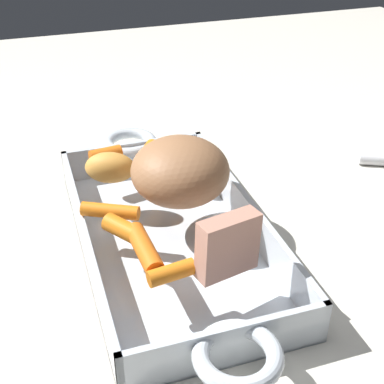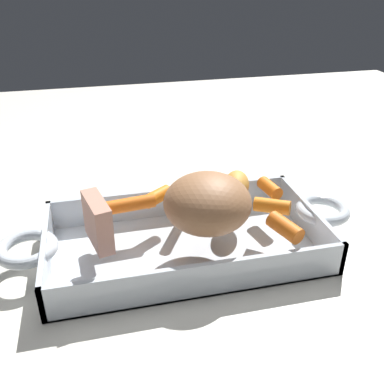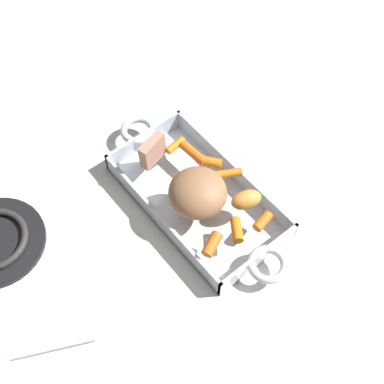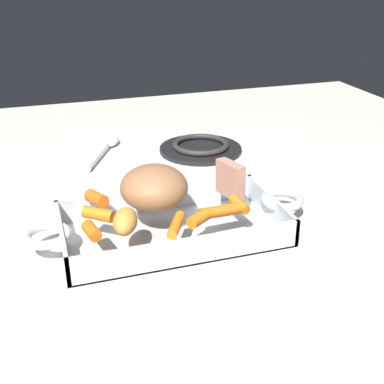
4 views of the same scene
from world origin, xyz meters
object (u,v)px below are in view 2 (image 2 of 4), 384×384
Objects in this scene: pork_roast at (208,203)px; potato_halved at (236,185)px; roast_slice_outer at (98,222)px; baby_carrot_long at (270,188)px; baby_carrot_southwest at (285,227)px; baby_carrot_northwest at (131,204)px; baby_carrot_southeast at (157,196)px; baby_carrot_northeast at (272,206)px; roasting_dish at (185,240)px; baby_carrot_center_right at (101,214)px; baby_carrot_short at (183,193)px.

pork_roast reaches higher than potato_halved.
baby_carrot_long is (-0.26, -0.07, -0.02)m from roast_slice_outer.
baby_carrot_southwest is at bearing 104.39° from potato_halved.
pork_roast reaches higher than baby_carrot_northwest.
baby_carrot_southeast is (0.05, -0.08, -0.03)m from pork_roast.
baby_carrot_southwest is (-0.09, 0.04, -0.03)m from pork_roast.
roast_slice_outer is 0.22m from potato_halved.
potato_halved is at bearing 175.30° from baby_carrot_southeast.
baby_carrot_northeast is at bearing 71.20° from baby_carrot_long.
baby_carrot_center_right is (0.11, -0.03, 0.04)m from roasting_dish.
baby_carrot_southwest is 0.12m from potato_halved.
baby_carrot_northeast is 0.05m from baby_carrot_long.
baby_carrot_northeast is at bearing -170.84° from pork_roast.
roast_slice_outer is at bearing -8.88° from baby_carrot_southwest.
roasting_dish is 0.16m from baby_carrot_long.
baby_carrot_center_right is 0.20m from potato_halved.
baby_carrot_southwest is 1.09× the size of baby_carrot_southeast.
baby_carrot_center_right reaches higher than roasting_dish.
roasting_dish is 7.52× the size of baby_carrot_short.
baby_carrot_center_right is 0.25m from baby_carrot_southwest.
baby_carrot_short is 0.95× the size of baby_carrot_northwest.
baby_carrot_northwest is at bearing -33.55° from roasting_dish.
roasting_dish is 0.14m from baby_carrot_southwest.
pork_roast reaches higher than baby_carrot_southwest.
baby_carrot_long reaches higher than baby_carrot_short.
baby_carrot_southwest is at bearing 156.24° from pork_roast.
baby_carrot_southwest reaches higher than baby_carrot_long.
baby_carrot_northwest is 1.11× the size of potato_halved.
baby_carrot_short is 0.08m from potato_halved.
roasting_dish is at bearing 146.45° from baby_carrot_northwest.
baby_carrot_northeast reaches higher than baby_carrot_southeast.
baby_carrot_long is (-0.02, -0.05, -0.00)m from baby_carrot_northeast.
baby_carrot_long is at bearing -179.80° from baby_carrot_northwest.
roast_slice_outer is 0.24m from baby_carrot_northeast.
baby_carrot_short is at bearing -11.39° from potato_halved.
baby_carrot_southeast is 0.17m from baby_carrot_long.
baby_carrot_northeast is at bearing 165.21° from baby_carrot_northwest.
pork_roast is 0.10m from baby_carrot_southeast.
baby_carrot_long is at bearing -161.87° from roasting_dish.
baby_carrot_southwest is (-0.23, 0.04, -0.02)m from roast_slice_outer.
pork_roast reaches higher than roast_slice_outer.
baby_carrot_southwest is 0.72× the size of baby_carrot_short.
potato_halved is at bearing -150.92° from roasting_dish.
baby_carrot_southwest is at bearing 84.03° from baby_carrot_northeast.
baby_carrot_southwest is 0.69× the size of baby_carrot_northwest.
baby_carrot_southwest is 1.15× the size of baby_carrot_long.
roast_slice_outer is at bearing 1.77° from pork_roast.
baby_carrot_northeast is (-0.24, -0.02, -0.02)m from roast_slice_outer.
roasting_dish is 7.91× the size of roast_slice_outer.
potato_halved is (-0.09, -0.05, 0.05)m from roasting_dish.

